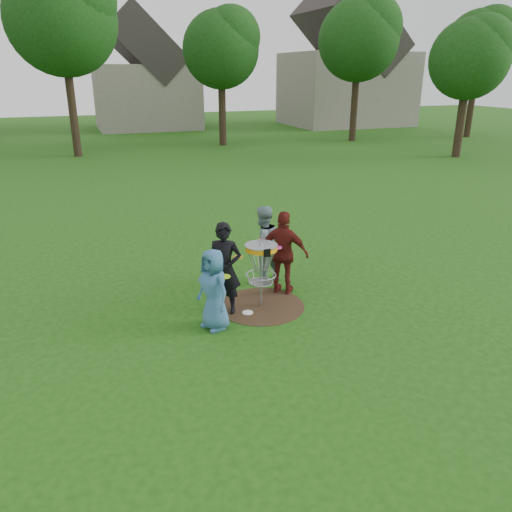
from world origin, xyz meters
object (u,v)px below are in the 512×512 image
object	(u,v)px
player_blue	(214,290)
disc_golf_basket	(261,260)
player_black	(224,269)
player_grey	(263,245)
player_maroon	(284,253)

from	to	relation	value
player_blue	disc_golf_basket	xyz separation A→B (m)	(1.14, 0.55, 0.24)
player_black	disc_golf_basket	world-z (taller)	player_black
player_black	player_grey	size ratio (longest dim) A/B	1.04
player_blue	player_grey	xyz separation A→B (m)	(1.64, 1.76, 0.11)
player_blue	player_maroon	distance (m)	2.11
player_maroon	disc_golf_basket	size ratio (longest dim) A/B	1.33
player_blue	player_black	distance (m)	0.69
player_blue	player_black	bearing A→B (deg)	123.88
player_black	player_maroon	world-z (taller)	player_black
player_blue	player_maroon	xyz separation A→B (m)	(1.84, 1.02, 0.13)
player_grey	disc_golf_basket	xyz separation A→B (m)	(-0.49, -1.21, 0.13)
player_blue	player_black	world-z (taller)	player_black
player_black	disc_golf_basket	xyz separation A→B (m)	(0.77, -0.01, 0.09)
player_black	player_maroon	xyz separation A→B (m)	(1.46, 0.46, -0.02)
player_black	player_blue	bearing A→B (deg)	-97.30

